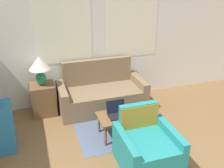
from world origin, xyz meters
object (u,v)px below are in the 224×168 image
object	(u,v)px
table_lamp	(40,66)
cup_white	(140,107)
coffee_table	(124,117)
cup_navy	(133,113)
cup_yellow	(129,108)
couch	(101,95)
laptop	(117,112)
armchair	(146,148)

from	to	relation	value
table_lamp	cup_white	xyz separation A→B (m)	(1.57, -1.09, -0.55)
coffee_table	cup_white	world-z (taller)	cup_white
cup_navy	cup_yellow	xyz separation A→B (m)	(-0.01, 0.17, 0.00)
coffee_table	cup_navy	world-z (taller)	cup_navy
couch	laptop	xyz separation A→B (m)	(-0.02, -1.05, 0.16)
cup_navy	coffee_table	bearing A→B (deg)	162.45
couch	laptop	world-z (taller)	couch
laptop	table_lamp	bearing A→B (deg)	134.23
couch	laptop	size ratio (longest dim) A/B	5.42
couch	cup_navy	world-z (taller)	couch
laptop	cup_white	world-z (taller)	laptop
cup_white	cup_yellow	bearing A→B (deg)	169.93
couch	armchair	xyz separation A→B (m)	(0.15, -1.86, -0.01)
couch	table_lamp	world-z (taller)	table_lamp
couch	cup_yellow	size ratio (longest dim) A/B	18.08
coffee_table	cup_navy	bearing A→B (deg)	-17.55
laptop	cup_navy	world-z (taller)	laptop
couch	cup_navy	xyz separation A→B (m)	(0.24, -1.12, 0.16)
armchair	cup_white	bearing A→B (deg)	71.97
couch	cup_navy	distance (m)	1.16
armchair	cup_navy	bearing A→B (deg)	82.68
laptop	cup_yellow	size ratio (longest dim) A/B	3.33
coffee_table	cup_white	size ratio (longest dim) A/B	9.66
cup_white	coffee_table	bearing A→B (deg)	-165.95
cup_navy	table_lamp	bearing A→B (deg)	138.43
cup_navy	cup_white	xyz separation A→B (m)	(0.19, 0.13, 0.00)
laptop	coffee_table	bearing A→B (deg)	-13.28
cup_yellow	cup_white	distance (m)	0.20
coffee_table	laptop	xyz separation A→B (m)	(-0.11, 0.03, 0.10)
coffee_table	laptop	bearing A→B (deg)	166.72
cup_yellow	cup_white	xyz separation A→B (m)	(0.20, -0.04, -0.00)
table_lamp	cup_navy	distance (m)	1.93
armchair	table_lamp	distance (m)	2.45
table_lamp	armchair	bearing A→B (deg)	-56.67
table_lamp	cup_navy	size ratio (longest dim) A/B	5.86
armchair	coffee_table	world-z (taller)	armchair
table_lamp	cup_navy	bearing A→B (deg)	-41.57
cup_navy	cup_white	world-z (taller)	same
armchair	laptop	world-z (taller)	armchair
laptop	cup_yellow	bearing A→B (deg)	20.77
armchair	coffee_table	bearing A→B (deg)	94.10
laptop	cup_navy	size ratio (longest dim) A/B	3.31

